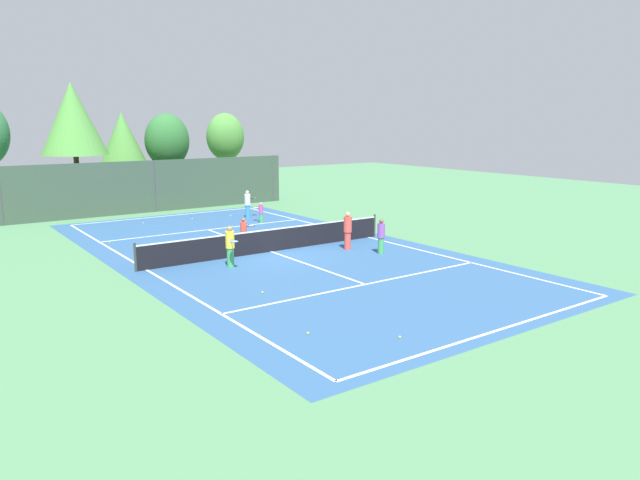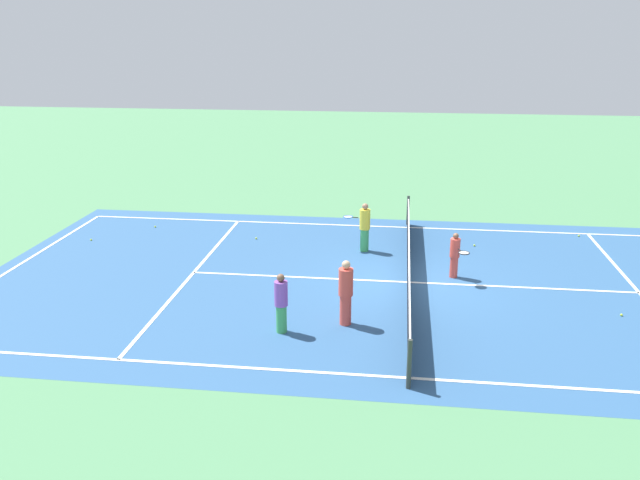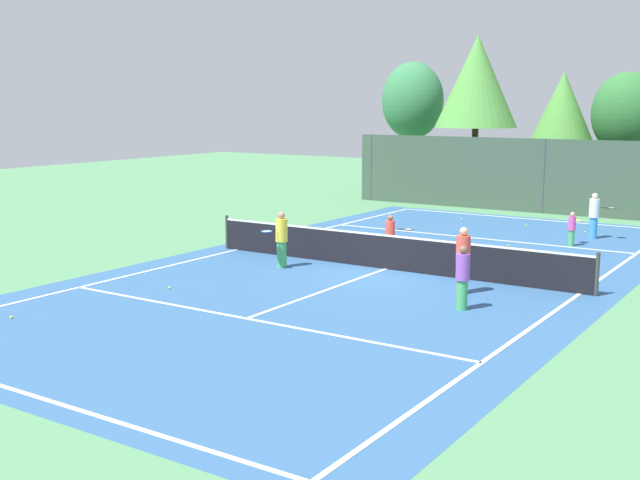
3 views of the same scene
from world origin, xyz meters
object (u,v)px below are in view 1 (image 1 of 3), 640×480
player_3 (348,230)px  tennis_ball_7 (110,242)px  player_4 (244,232)px  tennis_ball_1 (172,252)px  player_0 (261,212)px  player_1 (381,236)px  player_2 (248,204)px  tennis_ball_3 (262,292)px  tennis_ball_2 (245,229)px  tennis_ball_6 (143,223)px  tennis_ball_4 (308,333)px  tennis_ball_8 (400,337)px  player_5 (230,246)px  tennis_ball_5 (192,219)px  tennis_ball_0 (231,216)px

player_3 → tennis_ball_7: bearing=137.2°
player_4 → tennis_ball_1: 3.22m
player_0 → player_1: 9.77m
player_2 → player_0: bearing=-96.6°
tennis_ball_3 → tennis_ball_7: 11.37m
tennis_ball_2 → tennis_ball_6: (-3.77, 4.82, 0.00)m
tennis_ball_2 → tennis_ball_4: size_ratio=1.00×
player_1 → tennis_ball_8: bearing=-128.4°
player_5 → tennis_ball_4: (-1.69, -7.81, -0.80)m
player_1 → tennis_ball_5: bearing=102.8°
tennis_ball_3 → player_0: bearing=60.4°
player_0 → tennis_ball_4: bearing=-115.8°
tennis_ball_7 → tennis_ball_2: bearing=-4.8°
tennis_ball_3 → tennis_ball_5: same height
player_0 → tennis_ball_8: bearing=-108.6°
player_0 → tennis_ball_6: bearing=147.1°
tennis_ball_8 → player_5: bearing=90.6°
tennis_ball_1 → tennis_ball_7: 4.07m
tennis_ball_2 → tennis_ball_5: size_ratio=1.00×
tennis_ball_1 → tennis_ball_7: same height
player_2 → tennis_ball_7: (-8.72, -2.60, -0.80)m
tennis_ball_7 → tennis_ball_8: (2.59, -16.89, 0.00)m
tennis_ball_0 → tennis_ball_3: bearing=-113.3°
tennis_ball_8 → tennis_ball_2: bearing=75.5°
tennis_ball_6 → tennis_ball_1: bearing=-100.6°
player_4 → tennis_ball_4: 11.27m
player_2 → player_3: 10.17m
player_0 → tennis_ball_7: player_0 is taller
player_5 → tennis_ball_0: 12.51m
player_3 → tennis_ball_7: 11.15m
player_1 → player_3: player_3 is taller
tennis_ball_1 → tennis_ball_8: bearing=-85.5°
tennis_ball_4 → tennis_ball_7: bearing=93.0°
player_5 → tennis_ball_7: size_ratio=24.56×
tennis_ball_5 → player_3: bearing=-78.6°
player_4 → tennis_ball_7: bearing=134.5°
tennis_ball_2 → tennis_ball_0: bearing=72.6°
player_0 → player_2: 1.92m
tennis_ball_6 → tennis_ball_2: bearing=-51.9°
player_0 → tennis_ball_5: 4.27m
player_1 → player_2: bearing=90.4°
player_1 → player_5: size_ratio=0.93×
tennis_ball_3 → tennis_ball_5: bearing=74.8°
player_0 → player_1: player_1 is taller
player_2 → tennis_ball_0: player_2 is taller
tennis_ball_3 → tennis_ball_5: size_ratio=1.00×
tennis_ball_1 → tennis_ball_5: (4.28, 7.76, 0.00)m
player_5 → tennis_ball_7: bearing=108.5°
player_5 → tennis_ball_8: player_5 is taller
player_3 → tennis_ball_3: (-6.46, -3.69, -0.83)m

